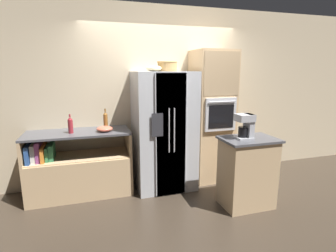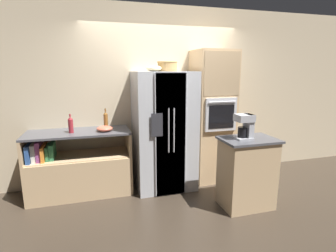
% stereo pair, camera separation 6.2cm
% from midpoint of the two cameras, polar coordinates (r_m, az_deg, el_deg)
% --- Properties ---
extents(ground_plane, '(20.00, 20.00, 0.00)m').
position_cam_midpoint_polar(ground_plane, '(4.28, 0.88, -12.91)').
color(ground_plane, '#382D23').
extents(wall_back, '(12.00, 0.06, 2.80)m').
position_cam_midpoint_polar(wall_back, '(4.35, -0.90, 6.73)').
color(wall_back, beige).
rests_on(wall_back, ground_plane).
extents(counter_left, '(1.45, 0.61, 0.95)m').
position_cam_midpoint_polar(counter_left, '(4.12, -18.32, -9.21)').
color(counter_left, tan).
rests_on(counter_left, ground_plane).
extents(refrigerator, '(0.89, 0.79, 1.79)m').
position_cam_midpoint_polar(refrigerator, '(4.02, -0.46, -1.02)').
color(refrigerator, silver).
rests_on(refrigerator, ground_plane).
extents(wall_oven, '(0.62, 0.66, 2.11)m').
position_cam_midpoint_polar(wall_oven, '(4.35, 9.94, 2.03)').
color(wall_oven, tan).
rests_on(wall_oven, ground_plane).
extents(island_counter, '(0.72, 0.50, 0.94)m').
position_cam_midpoint_polar(island_counter, '(3.69, 17.22, -9.68)').
color(island_counter, tan).
rests_on(island_counter, ground_plane).
extents(wicker_basket, '(0.30, 0.30, 0.14)m').
position_cam_midpoint_polar(wicker_basket, '(3.95, 0.31, 12.94)').
color(wicker_basket, tan).
rests_on(wicker_basket, refrigerator).
extents(fruit_bowl, '(0.22, 0.22, 0.08)m').
position_cam_midpoint_polar(fruit_bowl, '(3.81, -2.59, 12.43)').
color(fruit_bowl, beige).
rests_on(fruit_bowl, refrigerator).
extents(bottle_tall, '(0.07, 0.07, 0.27)m').
position_cam_midpoint_polar(bottle_tall, '(3.88, -20.00, 0.28)').
color(bottle_tall, maroon).
rests_on(bottle_tall, counter_left).
extents(bottle_short, '(0.06, 0.06, 0.31)m').
position_cam_midpoint_polar(bottle_short, '(4.00, -12.96, 1.26)').
color(bottle_short, brown).
rests_on(bottle_short, counter_left).
extents(mixing_bowl, '(0.23, 0.23, 0.08)m').
position_cam_midpoint_polar(mixing_bowl, '(3.86, -13.19, -0.55)').
color(mixing_bowl, '#DB664C').
rests_on(mixing_bowl, counter_left).
extents(coffee_maker, '(0.21, 0.19, 0.32)m').
position_cam_midpoint_polar(coffee_maker, '(3.48, 16.98, 0.09)').
color(coffee_maker, '#B2B2B7').
rests_on(coffee_maker, island_counter).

